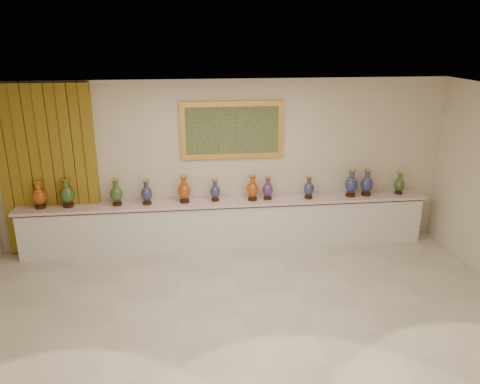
{
  "coord_description": "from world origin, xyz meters",
  "views": [
    {
      "loc": [
        -0.7,
        -5.55,
        3.72
      ],
      "look_at": [
        0.17,
        1.7,
        1.24
      ],
      "focal_mm": 35.0,
      "sensor_mm": 36.0,
      "label": 1
    }
  ],
  "objects_px": {
    "vase_0": "(39,196)",
    "vase_2": "(116,194)",
    "vase_1": "(67,194)",
    "counter": "(227,224)"
  },
  "relations": [
    {
      "from": "vase_2",
      "to": "counter",
      "type": "bearing_deg",
      "value": 0.19
    },
    {
      "from": "vase_0",
      "to": "vase_1",
      "type": "bearing_deg",
      "value": 1.78
    },
    {
      "from": "vase_0",
      "to": "vase_2",
      "type": "distance_m",
      "value": 1.28
    },
    {
      "from": "vase_2",
      "to": "vase_1",
      "type": "bearing_deg",
      "value": 178.84
    },
    {
      "from": "counter",
      "to": "vase_0",
      "type": "distance_m",
      "value": 3.26
    },
    {
      "from": "counter",
      "to": "vase_0",
      "type": "relative_size",
      "value": 15.2
    },
    {
      "from": "vase_1",
      "to": "vase_2",
      "type": "xyz_separation_m",
      "value": [
        0.82,
        -0.02,
        -0.02
      ]
    },
    {
      "from": "counter",
      "to": "vase_0",
      "type": "xyz_separation_m",
      "value": [
        -3.19,
        -0.0,
        0.68
      ]
    },
    {
      "from": "vase_0",
      "to": "vase_1",
      "type": "distance_m",
      "value": 0.45
    },
    {
      "from": "counter",
      "to": "vase_0",
      "type": "height_order",
      "value": "vase_0"
    }
  ]
}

